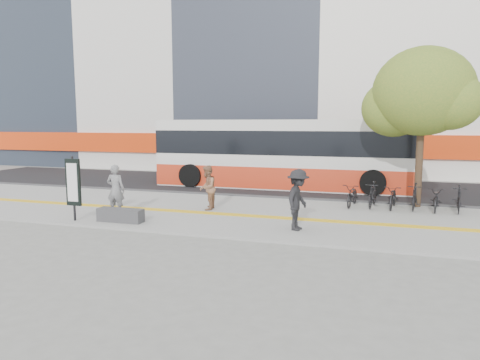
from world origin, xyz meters
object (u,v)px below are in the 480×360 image
(bus, at_px, (282,156))
(pedestrian_dark, at_px, (298,200))
(street_tree, at_px, (422,94))
(bench, at_px, (121,215))
(pedestrian_tan, at_px, (207,188))
(signboard, at_px, (73,183))
(seated_woman, at_px, (116,190))

(bus, distance_m, pedestrian_dark, 9.38)
(street_tree, bearing_deg, bench, -148.38)
(bench, relative_size, street_tree, 0.25)
(street_tree, distance_m, pedestrian_tan, 9.12)
(signboard, height_order, bus, bus)
(bench, bearing_deg, bus, 70.24)
(bus, distance_m, pedestrian_tan, 7.08)
(street_tree, bearing_deg, seated_woman, -154.51)
(street_tree, distance_m, bus, 7.81)
(pedestrian_tan, bearing_deg, signboard, -58.16)
(seated_woman, height_order, pedestrian_dark, pedestrian_dark)
(signboard, relative_size, pedestrian_tan, 1.29)
(bus, relative_size, pedestrian_tan, 7.70)
(pedestrian_tan, bearing_deg, seated_woman, -65.87)
(street_tree, height_order, pedestrian_dark, street_tree)
(street_tree, height_order, seated_woman, street_tree)
(bench, distance_m, pedestrian_dark, 5.98)
(street_tree, xyz_separation_m, pedestrian_tan, (-7.75, -3.21, -3.58))
(bus, bearing_deg, signboard, -116.94)
(signboard, relative_size, seated_woman, 1.20)
(signboard, xyz_separation_m, pedestrian_dark, (7.50, 0.97, -0.33))
(signboard, distance_m, seated_woman, 1.56)
(street_tree, bearing_deg, signboard, -150.93)
(signboard, distance_m, street_tree, 13.40)
(street_tree, height_order, pedestrian_tan, street_tree)
(bench, bearing_deg, pedestrian_dark, 6.43)
(street_tree, xyz_separation_m, bus, (-6.30, 3.68, -2.81))
(pedestrian_tan, height_order, pedestrian_dark, pedestrian_dark)
(signboard, height_order, pedestrian_tan, signboard)
(signboard, height_order, seated_woman, signboard)
(pedestrian_dark, bearing_deg, signboard, 106.26)
(pedestrian_tan, bearing_deg, bench, -44.67)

